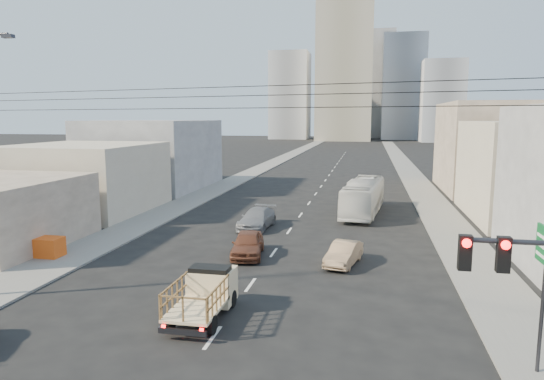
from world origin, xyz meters
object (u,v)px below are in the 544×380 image
(crate_stack, at_px, (47,247))
(sedan_grey, at_px, (257,219))
(sedan_tan, at_px, (344,254))
(flatbed_pickup, at_px, (204,291))
(city_bus, at_px, (363,197))
(sedan_brown, at_px, (248,244))

(crate_stack, bearing_deg, sedan_grey, 44.51)
(sedan_grey, bearing_deg, sedan_tan, -45.64)
(flatbed_pickup, relative_size, crate_stack, 2.45)
(flatbed_pickup, relative_size, city_bus, 0.41)
(flatbed_pickup, distance_m, city_bus, 24.62)
(city_bus, height_order, sedan_grey, city_bus)
(sedan_tan, bearing_deg, sedan_brown, -173.08)
(sedan_tan, xyz_separation_m, sedan_grey, (-6.95, 8.05, 0.09))
(city_bus, distance_m, sedan_tan, 15.35)
(flatbed_pickup, bearing_deg, sedan_grey, 95.46)
(flatbed_pickup, xyz_separation_m, sedan_grey, (-1.58, 16.57, -0.36))
(sedan_tan, relative_size, crate_stack, 2.15)
(crate_stack, bearing_deg, sedan_brown, 13.51)
(sedan_tan, height_order, sedan_grey, sedan_grey)
(sedan_brown, distance_m, crate_stack, 11.94)
(flatbed_pickup, relative_size, sedan_tan, 1.14)
(flatbed_pickup, height_order, sedan_tan, flatbed_pickup)
(city_bus, distance_m, crate_stack, 25.31)
(flatbed_pickup, xyz_separation_m, crate_stack, (-12.03, 6.30, -0.40))
(flatbed_pickup, relative_size, sedan_grey, 0.87)
(sedan_brown, bearing_deg, crate_stack, -174.70)
(city_bus, height_order, sedan_brown, city_bus)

